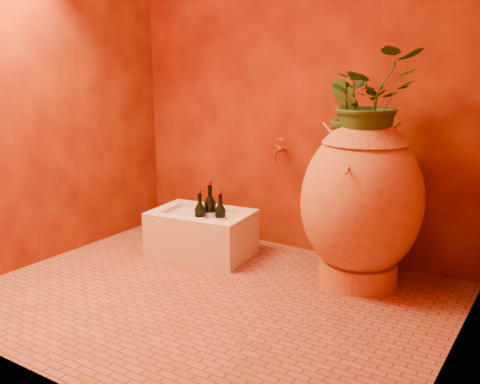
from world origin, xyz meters
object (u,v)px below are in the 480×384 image
Objects in this scene: wine_bottle_a at (220,219)px; wine_bottle_b at (200,218)px; stone_basin at (202,234)px; amphora at (361,200)px; wall_tap at (279,150)px; wine_bottle_c at (210,214)px.

wine_bottle_b is (-0.12, -0.06, 0.00)m from wine_bottle_a.
stone_basin is 0.20m from wine_bottle_a.
stone_basin is (-1.05, -0.13, -0.35)m from amphora.
amphora reaches higher than wall_tap.
wine_bottle_b is at bearing -105.54° from wine_bottle_c.
wine_bottle_a reaches higher than stone_basin.
amphora is 3.32× the size of wine_bottle_a.
wine_bottle_c is 0.63m from wall_tap.
wine_bottle_b is 0.09m from wine_bottle_c.
amphora is 0.77m from wall_tap.
stone_basin is at bearing 179.26° from wine_bottle_a.
wine_bottle_c reaches higher than stone_basin.
stone_basin is 2.32× the size of wine_bottle_a.
wine_bottle_b is at bearing -153.04° from wine_bottle_a.
amphora is at bearing 6.88° from stone_basin.
amphora is at bearing 6.20° from wine_bottle_c.
wine_bottle_b is 1.85× the size of wall_tap.
amphora is 2.88× the size of wine_bottle_c.
wine_bottle_c is (0.06, 0.02, 0.15)m from stone_basin.
amphora is 1.12m from stone_basin.
wall_tap is (0.21, 0.40, 0.42)m from wine_bottle_a.
amphora is 3.29× the size of wine_bottle_b.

